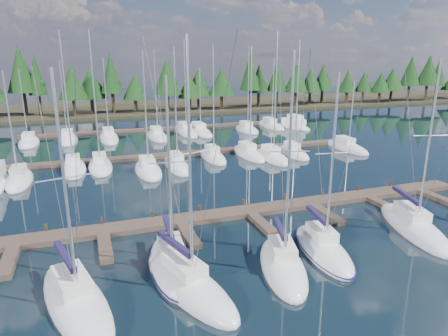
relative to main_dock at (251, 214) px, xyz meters
name	(u,v)px	position (x,y,z in m)	size (l,w,h in m)	color
ground	(207,175)	(0.00, 12.64, -0.20)	(260.00, 260.00, 0.00)	black
far_shore	(136,108)	(0.00, 72.64, 0.10)	(220.00, 30.00, 0.60)	#2D2819
main_dock	(251,214)	(0.00, 0.00, 0.00)	(44.00, 6.13, 0.90)	#48382D
back_docks	(170,140)	(0.00, 32.23, 0.00)	(50.00, 21.80, 0.40)	#48382D
front_sailboat_0	(76,300)	(-13.88, -8.31, 0.08)	(5.13, 9.84, 13.38)	silver
front_sailboat_1	(172,263)	(-8.10, -6.13, 0.08)	(3.47, 8.82, 12.85)	silver
front_sailboat_2	(188,284)	(-7.73, -8.79, 0.09)	(5.17, 9.58, 14.87)	silver
front_sailboat_3	(283,265)	(-1.56, -8.72, 0.10)	(4.65, 8.09, 14.15)	silver
front_sailboat_4	(323,249)	(2.09, -7.61, 0.08)	(3.91, 8.27, 12.94)	silver
front_sailboat_5	(413,226)	(10.81, -6.73, 0.08)	(5.41, 10.10, 13.72)	silver
back_sailboat_rows	(178,145)	(0.16, 27.84, 0.06)	(46.40, 32.56, 16.61)	silver
motor_yacht_right	(293,125)	(24.19, 36.33, 0.26)	(4.77, 8.69, 4.12)	silver
tree_line	(142,82)	(0.36, 62.84, 7.09)	(187.80, 11.63, 14.45)	black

